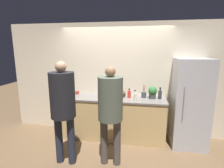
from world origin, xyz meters
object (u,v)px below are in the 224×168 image
person_left (63,102)px  bottle_clear (135,97)px  fruit_bowl (117,94)px  bottle_red (129,94)px  utensil_crock (144,94)px  cup_red (77,92)px  bottle_dark (160,94)px  potted_plant (153,92)px  refrigerator (190,103)px  person_center (110,106)px

person_left → bottle_clear: 1.47m
bottle_clear → fruit_bowl: bearing=142.8°
person_left → bottle_red: person_left is taller
bottle_clear → utensil_crock: bearing=58.3°
utensil_crock → cup_red: (-1.57, 0.03, -0.03)m
bottle_dark → bottle_clear: bearing=-154.9°
potted_plant → bottle_dark: bearing=-3.0°
refrigerator → potted_plant: bearing=171.8°
bottle_dark → potted_plant: size_ratio=0.95×
person_left → cup_red: person_left is taller
person_left → person_center: 0.81m
person_center → potted_plant: person_center is taller
person_center → refrigerator: bearing=31.5°
person_left → bottle_red: (1.04, 1.10, -0.10)m
bottle_dark → potted_plant: (-0.16, 0.01, 0.04)m
utensil_crock → bottle_clear: bearing=-121.7°
bottle_dark → cup_red: bottle_dark is taller
refrigerator → person_center: refrigerator is taller
cup_red → potted_plant: bearing=-2.5°
person_center → fruit_bowl: person_center is taller
bottle_red → person_center: bearing=-103.7°
bottle_dark → refrigerator: bearing=-9.6°
fruit_bowl → bottle_dark: (0.94, -0.06, 0.05)m
fruit_bowl → bottle_dark: 0.94m
utensil_crock → bottle_red: 0.33m
bottle_red → potted_plant: potted_plant is taller
bottle_red → bottle_clear: (0.14, -0.22, 0.01)m
bottle_red → cup_red: (-1.25, 0.11, -0.04)m
person_left → cup_red: bearing=99.8°
fruit_bowl → utensil_crock: 0.59m
person_center → fruit_bowl: (-0.03, 1.08, -0.09)m
utensil_crock → bottle_dark: utensil_crock is taller
bottle_clear → refrigerator: bearing=7.4°
utensil_crock → potted_plant: 0.20m
person_left → fruit_bowl: (0.77, 1.19, -0.14)m
bottle_red → cup_red: bottle_red is taller
potted_plant → cup_red: bearing=177.5°
fruit_bowl → potted_plant: 0.78m
bottle_red → potted_plant: (0.50, 0.03, 0.06)m
refrigerator → cup_red: refrigerator is taller
utensil_crock → bottle_dark: 0.35m
bottle_clear → potted_plant: (0.37, 0.25, 0.05)m
person_center → person_left: bearing=-172.7°
person_center → bottle_clear: size_ratio=7.49×
bottle_red → cup_red: 1.26m
bottle_red → potted_plant: 0.51m
utensil_crock → bottle_clear: 0.35m
person_center → bottle_red: 1.03m
fruit_bowl → utensil_crock: bearing=-1.5°
bottle_red → fruit_bowl: bearing=162.4°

